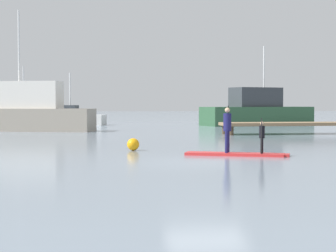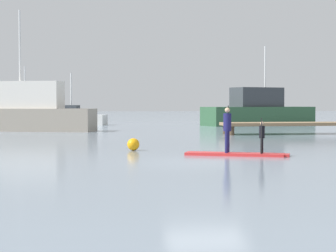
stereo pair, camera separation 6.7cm
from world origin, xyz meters
TOP-DOWN VIEW (x-y plane):
  - ground_plane at (0.00, 0.00)m, footprint 240.00×240.00m
  - paddleboard_near at (1.57, 2.20)m, footprint 3.55×1.96m
  - paddler_adult at (1.27, 2.34)m, footprint 0.36×0.47m
  - paddler_child_solo at (2.37, 1.86)m, footprint 0.25×0.37m
  - fishing_boat_white_large at (-6.83, 22.60)m, footprint 8.75×4.71m
  - fishing_boat_green_midground at (-4.44, 33.86)m, footprint 6.41×3.55m
  - motor_boat_small_navy at (11.12, 30.86)m, footprint 10.07×5.40m
  - trawler_grey_distant at (-8.97, 41.45)m, footprint 5.50×2.88m
  - floating_dock at (8.82, 16.28)m, footprint 8.51×2.15m
  - mooring_buoy_near at (-1.77, 5.05)m, footprint 0.48×0.48m

SIDE VIEW (x-z plane):
  - ground_plane at x=0.00m, z-range 0.00..0.00m
  - paddleboard_near at x=1.57m, z-range 0.00..0.10m
  - mooring_buoy_near at x=-1.77m, z-range 0.00..0.48m
  - fishing_boat_green_midground at x=-4.44m, z-range -1.60..2.76m
  - floating_dock at x=8.82m, z-range 0.24..0.94m
  - trawler_grey_distant at x=-8.97m, z-range -1.95..3.38m
  - paddler_child_solo at x=2.37m, z-range 0.10..1.33m
  - paddler_adult at x=1.27m, z-range 0.18..1.83m
  - motor_boat_small_navy at x=11.12m, z-range -2.12..4.45m
  - fishing_boat_white_large at x=-6.83m, z-range -2.73..5.18m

